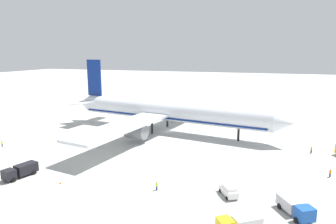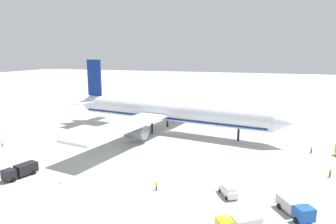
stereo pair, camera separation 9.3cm
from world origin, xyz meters
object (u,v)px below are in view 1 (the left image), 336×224
Objects in this scene: service_truck_3 at (295,207)px; ground_worker_1 at (157,186)px; ground_worker_3 at (2,144)px; ground_worker_4 at (311,150)px; airliner at (165,112)px; service_truck_2 at (21,170)px; traffic_cone_1 at (144,105)px; traffic_cone_0 at (60,183)px; ground_worker_0 at (330,173)px; baggage_cart_0 at (102,103)px; service_truck_1 at (239,224)px; service_van at (228,190)px.

service_truck_3 is 4.14× the size of ground_worker_1.
ground_worker_4 is at bearing 15.18° from ground_worker_3.
ground_worker_3 is (-48.69, 10.77, 0.04)m from ground_worker_1.
ground_worker_3 is (-35.74, -30.02, -5.47)m from airliner.
service_truck_2 is 13.01× the size of traffic_cone_1.
airliner reaches higher than traffic_cone_0.
airliner is at bearing 70.81° from service_truck_2.
ground_worker_0 reaches higher than traffic_cone_1.
airliner is at bearing -38.77° from baggage_cart_0.
baggage_cart_0 is 1.79× the size of ground_worker_0.
service_van is (-2.98, 11.08, -0.41)m from service_truck_1.
ground_worker_1 is at bearing 10.82° from traffic_cone_0.
ground_worker_4 is (5.86, 32.89, -0.46)m from service_truck_3.
airliner is 24.79× the size of baggage_cart_0.
ground_worker_1 is 3.06× the size of traffic_cone_0.
ground_worker_4 is 3.12× the size of traffic_cone_0.
traffic_cone_0 is at bearing -157.57° from ground_worker_0.
service_truck_2 is 4.25× the size of ground_worker_1.
ground_worker_4 is at bearing 47.47° from ground_worker_1.
ground_worker_0 is 94.07m from traffic_cone_1.
baggage_cart_0 is (-45.23, 36.32, -5.59)m from airliner.
ground_worker_4 is (13.54, 40.87, -0.57)m from service_truck_1.
service_truck_3 is 11.11m from service_van.
airliner is at bearing 151.66° from ground_worker_0.
ground_worker_3 is (-20.40, 14.07, -0.51)m from service_truck_2.
service_truck_1 is 113.45m from baggage_cart_0.
ground_worker_4 is (29.30, 31.93, 0.02)m from ground_worker_1.
traffic_cone_1 is (-53.42, 90.03, -1.17)m from service_truck_1.
baggage_cart_0 is 107.70m from ground_worker_0.
ground_worker_1 is at bearing -72.40° from airliner.
ground_worker_1 reaches higher than traffic_cone_0.
traffic_cone_0 is at bearing -97.22° from airliner.
ground_worker_4 reaches higher than traffic_cone_1.
airliner is 12.02× the size of service_truck_1.
service_truck_2 reaches higher than baggage_cart_0.
traffic_cone_1 is (11.02, 70.31, -0.62)m from ground_worker_3.
ground_worker_0 is (15.43, 25.93, -0.56)m from service_truck_1.
traffic_cone_1 is at bearing 81.09° from ground_worker_3.
ground_worker_3 is at bearing 145.41° from service_truck_2.
service_truck_1 is 0.89× the size of service_truck_2.
ground_worker_3 is 1.02× the size of ground_worker_4.
service_truck_3 is 3.98× the size of ground_worker_3.
traffic_cone_0 is (-18.56, -3.55, -0.58)m from ground_worker_1.
airliner is 57.63m from service_truck_1.
service_truck_1 reaches higher than ground_worker_1.
airliner reaches higher than ground_worker_1.
ground_worker_1 is (58.17, -77.11, 0.08)m from baggage_cart_0.
ground_worker_3 is (-79.88, -6.22, 0.01)m from ground_worker_0.
service_truck_3 is (51.73, 2.34, -0.06)m from service_truck_2.
airliner is at bearing 123.63° from service_van.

